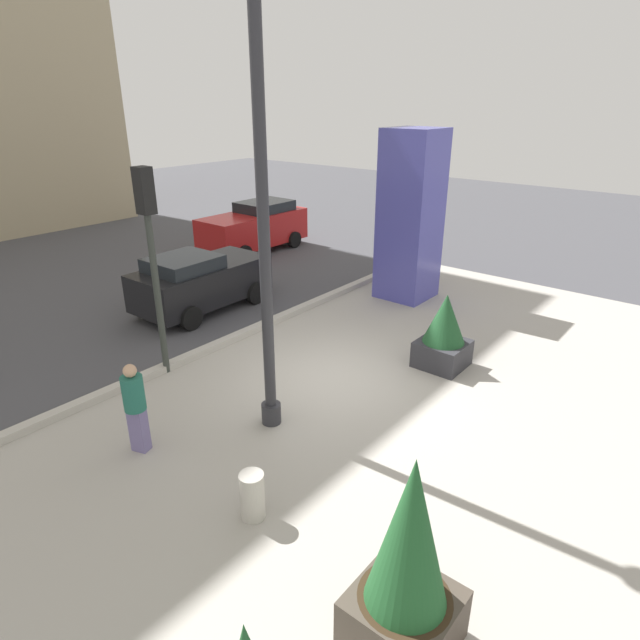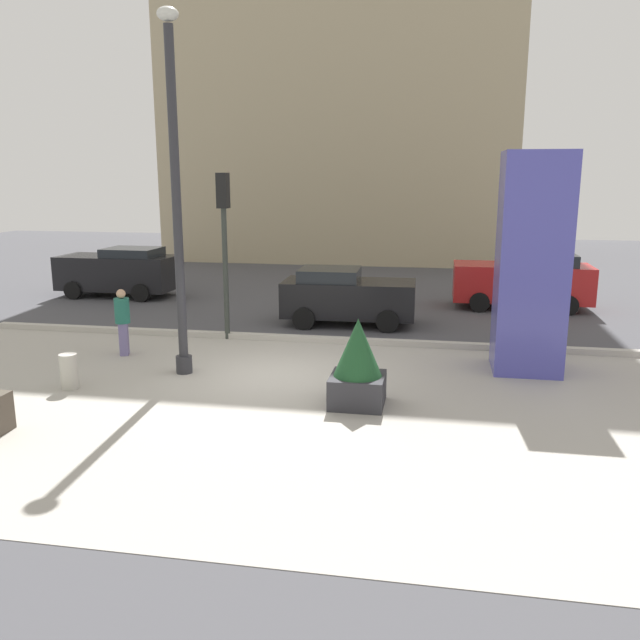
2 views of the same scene
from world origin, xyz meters
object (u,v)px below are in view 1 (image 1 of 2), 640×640
at_px(art_pillar_blue, 410,217).
at_px(car_intersection, 255,227).
at_px(potted_plant_near_left, 407,567).
at_px(car_curb_west, 200,281).
at_px(potted_plant_curbside, 444,333).
at_px(concrete_bollard, 252,496).
at_px(pedestrian_crossing, 135,404).
at_px(lamp_post, 263,225).
at_px(traffic_light_corner, 150,239).

bearing_deg(art_pillar_blue, car_intersection, 83.82).
xyz_separation_m(potted_plant_near_left, car_curb_west, (5.10, 9.68, -0.28)).
bearing_deg(potted_plant_near_left, car_intersection, 51.12).
bearing_deg(potted_plant_curbside, concrete_bollard, -179.01).
relative_size(potted_plant_curbside, pedestrian_crossing, 1.04).
bearing_deg(car_curb_west, concrete_bollard, -124.35).
relative_size(art_pillar_blue, car_curb_west, 1.24).
xyz_separation_m(lamp_post, concrete_bollard, (-1.91, -1.48, -3.35)).
relative_size(lamp_post, art_pillar_blue, 1.57).
bearing_deg(concrete_bollard, traffic_light_corner, 68.12).
height_order(potted_plant_curbside, concrete_bollard, potted_plant_curbside).
xyz_separation_m(concrete_bollard, traffic_light_corner, (1.87, 4.66, 2.61)).
bearing_deg(lamp_post, car_curb_west, 62.44).
relative_size(lamp_post, concrete_bollard, 10.16).
xyz_separation_m(concrete_bollard, car_curb_west, (4.80, 7.02, 0.47)).
bearing_deg(car_curb_west, art_pillar_blue, -40.25).
relative_size(car_curb_west, car_intersection, 0.89).
bearing_deg(car_intersection, car_curb_west, -148.08).
bearing_deg(traffic_light_corner, concrete_bollard, -111.88).
distance_m(traffic_light_corner, car_curb_west, 4.32).
bearing_deg(car_intersection, lamp_post, -133.00).
relative_size(traffic_light_corner, car_intersection, 1.00).
bearing_deg(art_pillar_blue, potted_plant_near_left, -149.44).
relative_size(potted_plant_curbside, traffic_light_corner, 0.39).
height_order(traffic_light_corner, car_intersection, traffic_light_corner).
distance_m(lamp_post, art_pillar_blue, 7.81).
bearing_deg(traffic_light_corner, potted_plant_near_left, -106.56).
bearing_deg(pedestrian_crossing, potted_plant_near_left, -92.15).
distance_m(potted_plant_near_left, concrete_bollard, 2.78).
relative_size(lamp_post, potted_plant_curbside, 4.46).
distance_m(art_pillar_blue, pedestrian_crossing, 9.67).
distance_m(lamp_post, potted_plant_near_left, 5.36).
distance_m(traffic_light_corner, pedestrian_crossing, 3.51).
xyz_separation_m(lamp_post, art_pillar_blue, (7.53, 1.61, -1.30)).
relative_size(lamp_post, traffic_light_corner, 1.73).
bearing_deg(art_pillar_blue, car_curb_west, 139.75).
xyz_separation_m(concrete_bollard, car_intersection, (10.23, 10.40, 0.56)).
relative_size(potted_plant_curbside, car_curb_west, 0.44).
bearing_deg(car_intersection, potted_plant_curbside, -112.43).
xyz_separation_m(potted_plant_near_left, pedestrian_crossing, (0.20, 5.29, -0.21)).
xyz_separation_m(art_pillar_blue, car_curb_west, (-4.64, 3.93, -1.58)).
bearing_deg(potted_plant_curbside, lamp_post, 161.28).
relative_size(concrete_bollard, car_intersection, 0.17).
relative_size(car_curb_west, pedestrian_crossing, 2.37).
relative_size(potted_plant_near_left, pedestrian_crossing, 1.51).
relative_size(concrete_bollard, car_curb_west, 0.19).
distance_m(art_pillar_blue, concrete_bollard, 10.14).
xyz_separation_m(traffic_light_corner, car_intersection, (8.35, 5.74, -2.05)).
bearing_deg(potted_plant_near_left, traffic_light_corner, 73.44).
xyz_separation_m(potted_plant_curbside, car_intersection, (4.25, 10.30, 0.13)).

